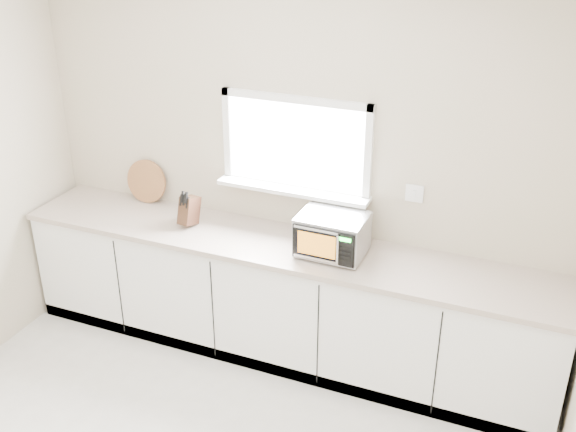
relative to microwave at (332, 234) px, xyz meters
The scene contains 7 objects.
back_wall 0.58m from the microwave, 140.31° to the left, with size 4.00×0.17×2.70m.
cabinets 0.74m from the microwave, behind, with size 3.92×0.60×0.88m, color white.
countertop 0.42m from the microwave, behind, with size 3.92×0.64×0.04m, color #B8A998.
microwave is the anchor object (origin of this frame).
knife_block 1.11m from the microwave, behind, with size 0.12×0.21×0.28m.
cutting_board 1.65m from the microwave, behind, with size 0.34×0.34×0.02m, color olive.
coffee_grinder 0.05m from the microwave, 135.09° to the left, with size 0.14×0.14×0.21m.
Camera 1 is at (1.64, -2.12, 3.13)m, focal length 42.00 mm.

